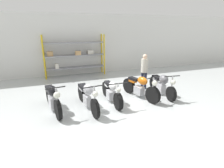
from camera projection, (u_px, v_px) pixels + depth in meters
name	position (u px, v px, depth m)	size (l,w,h in m)	color
ground_plane	(116.00, 104.00, 6.67)	(30.00, 30.00, 0.00)	#B2B7B7
back_wall	(86.00, 45.00, 10.74)	(30.00, 0.08, 3.60)	silver
shelving_rack	(74.00, 55.00, 10.33)	(3.55, 0.63, 2.43)	gold
motorcycle_black	(53.00, 98.00, 6.04)	(0.66, 2.08, 1.06)	black
motorcycle_silver	(87.00, 95.00, 6.21)	(0.69, 2.19, 1.07)	black
motorcycle_white	(112.00, 92.00, 6.79)	(0.73, 2.04, 0.97)	black
motorcycle_orange	(140.00, 87.00, 7.18)	(0.80, 2.05, 1.04)	black
motorcycle_grey	(162.00, 84.00, 7.55)	(0.65, 2.12, 1.03)	black
person_browsing	(144.00, 69.00, 8.17)	(0.42, 0.42, 1.65)	#1E2338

